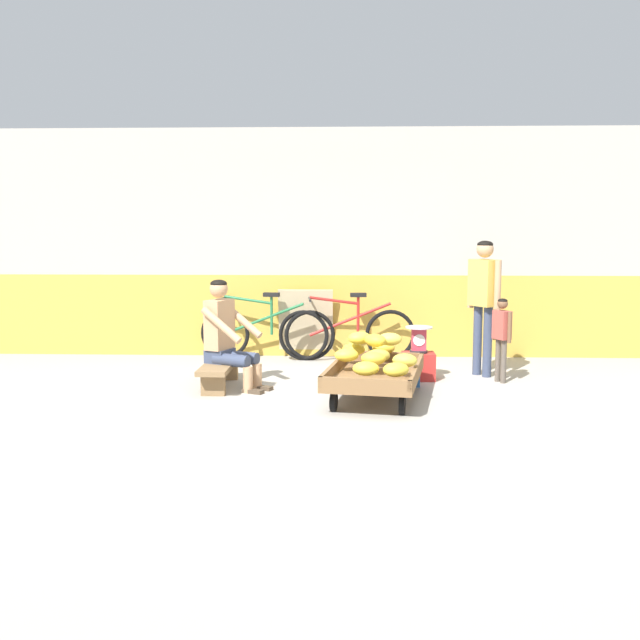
# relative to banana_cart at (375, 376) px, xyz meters

# --- Properties ---
(ground_plane) EXTENTS (80.00, 80.00, 0.00)m
(ground_plane) POSITION_rel_banana_cart_xyz_m (-0.35, -0.51, -0.24)
(ground_plane) COLOR #A39E93
(back_wall) EXTENTS (16.00, 0.30, 2.93)m
(back_wall) POSITION_rel_banana_cart_xyz_m (-0.35, 2.56, 1.22)
(back_wall) COLOR gold
(back_wall) RESTS_ON ground
(banana_cart) EXTENTS (1.07, 1.56, 0.36)m
(banana_cart) POSITION_rel_banana_cart_xyz_m (0.00, 0.00, 0.00)
(banana_cart) COLOR brown
(banana_cart) RESTS_ON ground
(banana_pile) EXTENTS (0.82, 1.41, 0.27)m
(banana_pile) POSITION_rel_banana_cart_xyz_m (-0.00, 0.06, 0.22)
(banana_pile) COLOR gold
(banana_pile) RESTS_ON banana_cart
(low_bench) EXTENTS (0.32, 1.10, 0.27)m
(low_bench) POSITION_rel_banana_cart_xyz_m (-1.61, 0.52, -0.04)
(low_bench) COLOR olive
(low_bench) RESTS_ON ground
(vendor_seated) EXTENTS (0.74, 0.63, 1.14)m
(vendor_seated) POSITION_rel_banana_cart_xyz_m (-1.53, 0.48, 0.33)
(vendor_seated) COLOR tan
(vendor_seated) RESTS_ON ground
(plastic_crate) EXTENTS (0.36, 0.28, 0.30)m
(plastic_crate) POSITION_rel_banana_cart_xyz_m (0.51, 0.99, -0.09)
(plastic_crate) COLOR red
(plastic_crate) RESTS_ON ground
(weighing_scale) EXTENTS (0.30, 0.30, 0.29)m
(weighing_scale) POSITION_rel_banana_cart_xyz_m (0.51, 0.98, 0.21)
(weighing_scale) COLOR #28282D
(weighing_scale) RESTS_ON plastic_crate
(bicycle_near_left) EXTENTS (1.66, 0.48, 0.86)m
(bicycle_near_left) POSITION_rel_banana_cart_xyz_m (-1.34, 2.15, 0.11)
(bicycle_near_left) COLOR black
(bicycle_near_left) RESTS_ON ground
(bicycle_far_left) EXTENTS (1.66, 0.48, 0.86)m
(bicycle_far_left) POSITION_rel_banana_cart_xyz_m (-0.24, 2.14, 0.11)
(bicycle_far_left) COLOR black
(bicycle_far_left) RESTS_ON ground
(sign_board) EXTENTS (0.70, 0.20, 0.89)m
(sign_board) POSITION_rel_banana_cart_xyz_m (-0.81, 2.35, 0.20)
(sign_board) COLOR #C6B289
(sign_board) RESTS_ON ground
(customer_adult) EXTENTS (0.34, 0.42, 1.53)m
(customer_adult) POSITION_rel_banana_cart_xyz_m (1.26, 1.23, 0.71)
(customer_adult) COLOR #38425B
(customer_adult) RESTS_ON ground
(customer_child) EXTENTS (0.19, 0.26, 0.92)m
(customer_child) POSITION_rel_banana_cart_xyz_m (1.40, 0.88, 0.33)
(customer_child) COLOR brown
(customer_child) RESTS_ON ground
(shopping_bag) EXTENTS (0.18, 0.12, 0.24)m
(shopping_bag) POSITION_rel_banana_cart_xyz_m (0.40, 0.63, -0.12)
(shopping_bag) COLOR #3370B7
(shopping_bag) RESTS_ON ground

